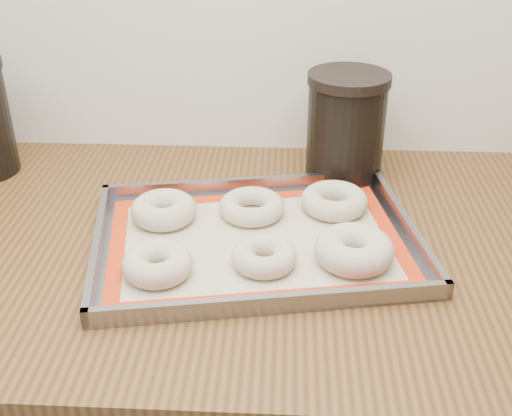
# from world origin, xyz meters

# --- Properties ---
(countertop) EXTENTS (3.06, 0.68, 0.04)m
(countertop) POSITION_xyz_m (0.00, 1.68, 0.88)
(countertop) COLOR brown
(countertop) RESTS_ON cabinet
(baking_tray) EXTENTS (0.51, 0.41, 0.03)m
(baking_tray) POSITION_xyz_m (0.25, 1.66, 0.91)
(baking_tray) COLOR gray
(baking_tray) RESTS_ON countertop
(baking_mat) EXTENTS (0.46, 0.36, 0.00)m
(baking_mat) POSITION_xyz_m (0.25, 1.66, 0.90)
(baking_mat) COLOR #C6B793
(baking_mat) RESTS_ON baking_tray
(bagel_front_left) EXTENTS (0.11, 0.11, 0.04)m
(bagel_front_left) POSITION_xyz_m (0.12, 1.57, 0.92)
(bagel_front_left) COLOR beige
(bagel_front_left) RESTS_ON baking_mat
(bagel_front_mid) EXTENTS (0.10, 0.10, 0.03)m
(bagel_front_mid) POSITION_xyz_m (0.26, 1.59, 0.92)
(bagel_front_mid) COLOR beige
(bagel_front_mid) RESTS_ON baking_mat
(bagel_front_right) EXTENTS (0.12, 0.12, 0.04)m
(bagel_front_right) POSITION_xyz_m (0.38, 1.61, 0.93)
(bagel_front_right) COLOR beige
(bagel_front_right) RESTS_ON baking_mat
(bagel_back_left) EXTENTS (0.13, 0.13, 0.04)m
(bagel_back_left) POSITION_xyz_m (0.10, 1.71, 0.92)
(bagel_back_left) COLOR beige
(bagel_back_left) RESTS_ON baking_mat
(bagel_back_mid) EXTENTS (0.13, 0.13, 0.03)m
(bagel_back_mid) POSITION_xyz_m (0.24, 1.73, 0.92)
(bagel_back_mid) COLOR beige
(bagel_back_mid) RESTS_ON baking_mat
(bagel_back_right) EXTENTS (0.13, 0.13, 0.03)m
(bagel_back_right) POSITION_xyz_m (0.36, 1.75, 0.92)
(bagel_back_right) COLOR beige
(bagel_back_right) RESTS_ON baking_mat
(canister_right) EXTENTS (0.14, 0.14, 0.18)m
(canister_right) POSITION_xyz_m (0.39, 1.89, 0.99)
(canister_right) COLOR black
(canister_right) RESTS_ON countertop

